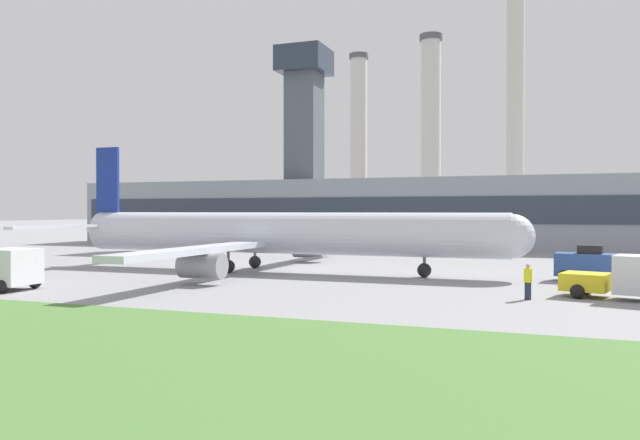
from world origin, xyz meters
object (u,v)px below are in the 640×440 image
pushback_tug (590,265)px  ground_crew_person (528,281)px  baggage_truck (3,270)px  airplane (275,234)px

pushback_tug → ground_crew_person: pushback_tug is taller
pushback_tug → baggage_truck: 33.23m
baggage_truck → ground_crew_person: size_ratio=2.38×
baggage_truck → pushback_tug: bearing=26.9°
airplane → baggage_truck: airplane is taller
pushback_tug → ground_crew_person: 9.66m
airplane → ground_crew_person: bearing=-25.9°
pushback_tug → baggage_truck: baggage_truck is taller
pushback_tug → ground_crew_person: (-3.21, -9.11, -0.11)m
baggage_truck → ground_crew_person: 27.09m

